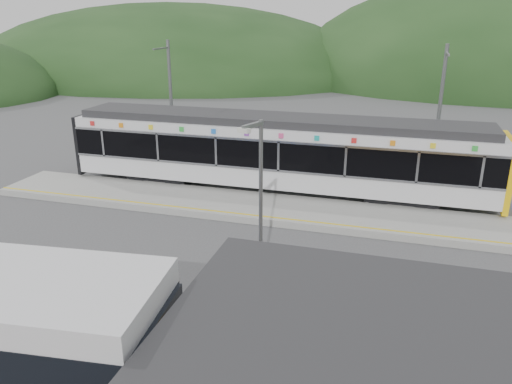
# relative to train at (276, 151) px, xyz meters

# --- Properties ---
(ground) EXTENTS (120.00, 120.00, 0.00)m
(ground) POSITION_rel_train_xyz_m (0.34, -6.00, -2.06)
(ground) COLOR #4C4C4F
(ground) RESTS_ON ground
(hills) EXTENTS (146.00, 149.00, 26.00)m
(hills) POSITION_rel_train_xyz_m (6.53, -0.71, -2.06)
(hills) COLOR #1E3D19
(hills) RESTS_ON ground
(platform) EXTENTS (26.00, 3.20, 0.30)m
(platform) POSITION_rel_train_xyz_m (0.34, -2.70, -1.91)
(platform) COLOR #9E9E99
(platform) RESTS_ON ground
(yellow_line) EXTENTS (26.00, 0.10, 0.01)m
(yellow_line) POSITION_rel_train_xyz_m (0.34, -4.00, -1.76)
(yellow_line) COLOR yellow
(yellow_line) RESTS_ON platform
(train) EXTENTS (20.44, 3.01, 3.74)m
(train) POSITION_rel_train_xyz_m (0.00, 0.00, 0.00)
(train) COLOR black
(train) RESTS_ON ground
(catenary_mast_west) EXTENTS (0.18, 1.80, 7.00)m
(catenary_mast_west) POSITION_rel_train_xyz_m (-6.66, 2.56, 1.58)
(catenary_mast_west) COLOR slate
(catenary_mast_west) RESTS_ON ground
(catenary_mast_east) EXTENTS (0.18, 1.80, 7.00)m
(catenary_mast_east) POSITION_rel_train_xyz_m (7.34, 2.56, 1.58)
(catenary_mast_east) COLOR slate
(catenary_mast_east) RESTS_ON ground
(lamp_post) EXTENTS (0.41, 1.01, 5.40)m
(lamp_post) POSITION_rel_train_xyz_m (1.77, -9.11, 1.18)
(lamp_post) COLOR slate
(lamp_post) RESTS_ON ground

